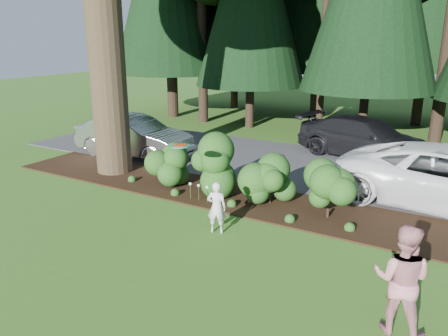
% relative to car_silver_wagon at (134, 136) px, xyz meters
% --- Properties ---
extents(ground, '(80.00, 80.00, 0.00)m').
position_rel_car_silver_wagon_xyz_m(ground, '(5.35, -5.34, -0.85)').
color(ground, '#3B621C').
rests_on(ground, ground).
extents(mulch_bed, '(16.00, 2.50, 0.05)m').
position_rel_car_silver_wagon_xyz_m(mulch_bed, '(5.35, -2.09, -0.82)').
color(mulch_bed, black).
rests_on(mulch_bed, ground).
extents(driveway, '(22.00, 6.00, 0.03)m').
position_rel_car_silver_wagon_xyz_m(driveway, '(5.35, 2.16, -0.83)').
color(driveway, '#38383A').
rests_on(driveway, ground).
extents(shrub_row, '(6.53, 1.60, 1.61)m').
position_rel_car_silver_wagon_xyz_m(shrub_row, '(6.12, -2.20, -0.04)').
color(shrub_row, '#1F4B17').
rests_on(shrub_row, ground).
extents(lily_cluster, '(0.69, 0.09, 0.57)m').
position_rel_car_silver_wagon_xyz_m(lily_cluster, '(5.05, -2.94, -0.35)').
color(lily_cluster, '#1F4B17').
rests_on(lily_cluster, ground).
extents(car_silver_wagon, '(5.02, 1.92, 1.63)m').
position_rel_car_silver_wagon_xyz_m(car_silver_wagon, '(0.00, 0.00, 0.00)').
color(car_silver_wagon, '#ABABB0').
rests_on(car_silver_wagon, driveway).
extents(car_dark_suv, '(5.87, 3.40, 1.60)m').
position_rel_car_silver_wagon_xyz_m(car_dark_suv, '(8.16, 4.46, -0.02)').
color(car_dark_suv, black).
rests_on(car_dark_suv, driveway).
extents(child, '(0.56, 0.46, 1.33)m').
position_rel_car_silver_wagon_xyz_m(child, '(6.58, -4.45, -0.18)').
color(child, silver).
rests_on(child, ground).
extents(adult, '(0.94, 0.73, 1.93)m').
position_rel_car_silver_wagon_xyz_m(adult, '(11.16, -6.23, 0.12)').
color(adult, '#AF1732').
rests_on(adult, ground).
extents(frisbee, '(0.52, 0.52, 0.07)m').
position_rel_car_silver_wagon_xyz_m(frisbee, '(5.49, -4.41, 1.25)').
color(frisbee, '#198979').
rests_on(frisbee, ground).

